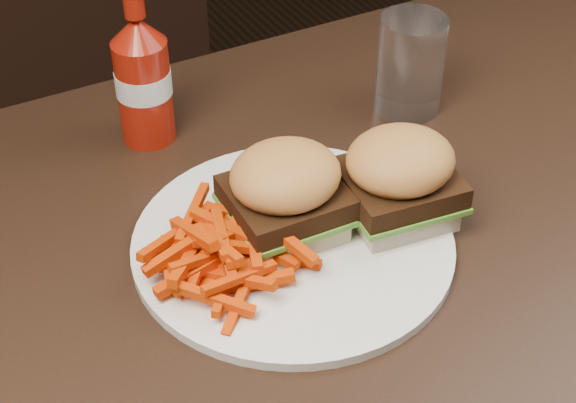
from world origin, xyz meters
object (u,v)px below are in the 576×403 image
dining_table (342,259)px  chair_far (56,83)px  ketchup_bottle (144,91)px  tumbler (410,67)px  plate (293,243)px

dining_table → chair_far: bearing=92.9°
chair_far → ketchup_bottle: ketchup_bottle is taller
chair_far → tumbler: tumbler is taller
dining_table → plate: plate is taller
dining_table → ketchup_bottle: bearing=110.5°
ketchup_bottle → tumbler: bearing=-17.0°
dining_table → ketchup_bottle: ketchup_bottle is taller
dining_table → tumbler: 0.27m
chair_far → plate: plate is taller
dining_table → ketchup_bottle: (-0.10, 0.26, 0.08)m
plate → dining_table: bearing=-22.9°
chair_far → plate: size_ratio=1.43×
dining_table → chair_far: size_ratio=2.68×
plate → tumbler: 0.29m
chair_far → tumbler: bearing=94.5°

